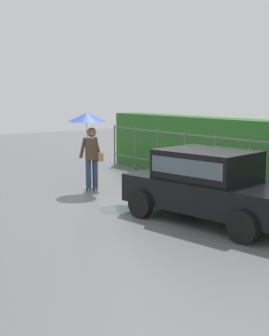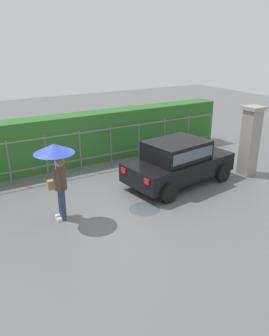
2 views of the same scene
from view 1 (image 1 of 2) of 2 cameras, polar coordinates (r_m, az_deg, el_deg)
The scene contains 6 objects.
ground_plane at distance 11.42m, azimuth 1.19°, elevation -4.24°, with size 40.00×40.00×0.00m, color slate.
car at distance 9.80m, azimuth 9.22°, elevation -1.79°, with size 3.91×2.28×1.48m.
pedestrian at distance 12.66m, azimuth -5.61°, elevation 4.41°, with size 1.02×1.02×2.12m.
fence_section at distance 12.88m, azimuth 11.79°, elevation 0.85°, with size 11.08×0.05×1.50m.
hedge_row at distance 13.54m, azimuth 14.26°, elevation 1.69°, with size 12.03×0.90×1.90m, color #2D6B28.
puddle_near at distance 10.74m, azimuth -2.00°, elevation -5.09°, with size 0.88×0.88×0.00m, color #4C545B.
Camera 1 is at (8.67, -6.94, 2.65)m, focal length 49.97 mm.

